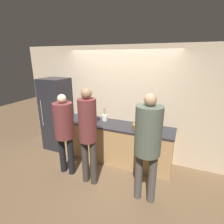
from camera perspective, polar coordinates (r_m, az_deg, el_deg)
ground_plane at (r=4.08m, az=-0.85°, el=-17.55°), size 14.00×14.00×0.00m
wall_back at (r=4.12m, az=2.94°, el=2.83°), size 5.20×0.06×2.60m
counter at (r=4.14m, az=1.21°, el=-9.70°), size 2.58×0.68×0.90m
refrigerator at (r=4.76m, az=-17.47°, el=-0.67°), size 0.64×0.64×1.85m
person_left at (r=3.57m, az=-15.34°, el=-4.81°), size 0.38×0.38×1.69m
person_center at (r=3.17m, az=-7.87°, el=-5.92°), size 0.32×0.32×1.85m
person_right at (r=2.77m, az=11.62°, el=-8.45°), size 0.41×0.41×1.85m
fruit_bowl at (r=3.72m, az=8.93°, el=-4.69°), size 0.30×0.30×0.14m
utensil_crock at (r=4.16m, az=-2.42°, el=-1.74°), size 0.12×0.12×0.30m
bottle_green at (r=3.56m, az=12.25°, el=-5.65°), size 0.08×0.08×0.18m
bottle_dark at (r=3.65m, az=15.65°, el=-5.18°), size 0.05×0.05×0.20m
cup_black at (r=4.20m, az=-4.61°, el=-2.06°), size 0.09×0.09×0.09m
cup_red at (r=3.90m, az=14.53°, el=-4.20°), size 0.08×0.08×0.08m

